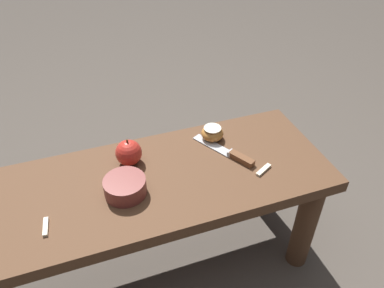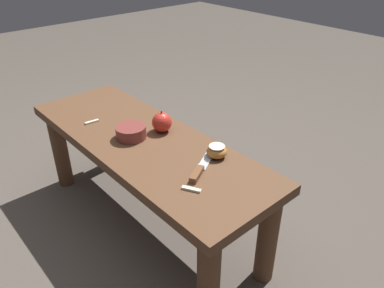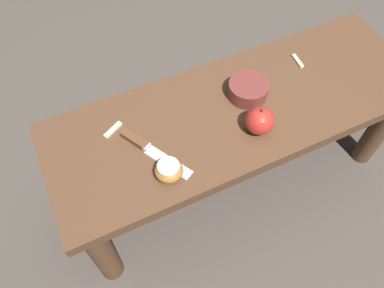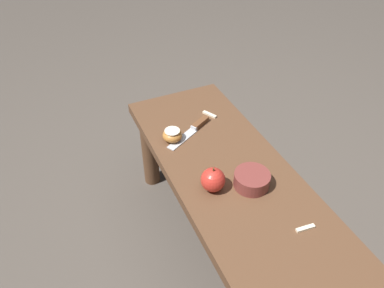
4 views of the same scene
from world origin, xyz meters
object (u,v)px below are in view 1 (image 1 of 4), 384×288
Objects in this scene: wooden_bench at (139,203)px; knife at (232,154)px; apple_cut at (212,133)px; bowl at (125,187)px; apple_whole at (130,152)px.

knife reaches higher than wooden_bench.
bowl reaches higher than apple_cut.
apple_whole reaches higher than bowl.
apple_cut is at bearing -174.53° from apple_whole.
knife is 0.11m from apple_cut.
apple_whole is at bearing -108.52° from bowl.
apple_cut is 0.36m from bowl.
knife is 0.35m from bowl.
wooden_bench is 0.12m from bowl.
apple_whole is at bearing -92.01° from wooden_bench.
knife is at bearing 103.78° from apple_cut.
bowl is at bearing 24.97° from apple_cut.
apple_whole is at bearing 5.47° from apple_cut.
apple_whole is 0.13m from bowl.
knife is (-0.31, -0.02, 0.09)m from wooden_bench.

